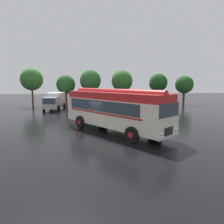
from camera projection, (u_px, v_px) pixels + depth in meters
ground_plane at (103, 131)px, 16.62m from camera, size 120.00×120.00×0.00m
vintage_bus at (114, 109)px, 16.04m from camera, size 8.06×9.50×3.49m
car_near_left at (74, 104)px, 29.68m from camera, size 2.25×4.34×1.66m
car_mid_left at (90, 104)px, 29.18m from camera, size 2.28×4.35×1.66m
car_mid_right at (110, 103)px, 30.54m from camera, size 2.13×4.29×1.66m
box_van at (55, 100)px, 29.90m from camera, size 2.64×5.89×2.50m
tree_far_left at (32, 79)px, 33.84m from camera, size 3.72×3.72×6.41m
tree_left_of_centre at (65, 85)px, 35.51m from camera, size 3.32×3.32×5.35m
tree_centre at (90, 81)px, 36.32m from camera, size 3.83×3.83×6.32m
tree_right_of_centre at (122, 81)px, 36.70m from camera, size 3.88×3.88×6.28m
tree_far_right at (158, 83)px, 36.06m from camera, size 3.34×3.27×5.66m
tree_extra_right at (185, 84)px, 36.19m from camera, size 3.24×3.24×5.30m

